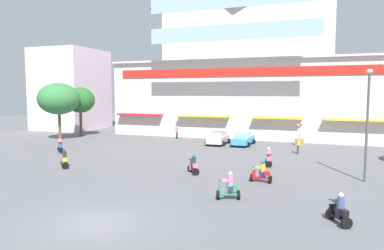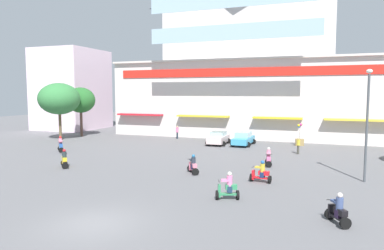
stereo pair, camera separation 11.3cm
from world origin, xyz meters
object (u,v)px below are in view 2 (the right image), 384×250
Objects in this scene: scooter_rider_5 at (228,188)px; pedestrian_1 at (298,145)px; scooter_rider_6 at (64,160)px; parked_car_1 at (243,139)px; balloon_vendor_cart at (300,137)px; scooter_rider_2 at (268,158)px; streetlamp_near at (367,118)px; scooter_rider_1 at (261,173)px; scooter_rider_7 at (193,166)px; plaza_tree_2 at (59,99)px; pedestrian_0 at (177,131)px; scooter_rider_0 at (61,145)px; parked_car_0 at (218,138)px; plaza_tree_0 at (81,100)px; scooter_rider_3 at (338,211)px.

pedestrian_1 is at bearing 80.22° from scooter_rider_5.
parked_car_1 is at bearing 56.31° from scooter_rider_6.
balloon_vendor_cart reaches higher than scooter_rider_6.
pedestrian_1 is (6.15, -3.67, 0.17)m from parked_car_1.
streetlamp_near is (6.76, -2.93, 3.69)m from scooter_rider_2.
parked_car_1 is 16.34m from scooter_rider_1.
scooter_rider_1 reaches higher than scooter_rider_7.
plaza_tree_2 is at bearing 179.43° from pedestrian_1.
balloon_vendor_cart is at bearing 10.69° from plaza_tree_2.
scooter_rider_6 is 0.89× the size of pedestrian_0.
scooter_rider_0 is 1.01× the size of scooter_rider_5.
balloon_vendor_cart is at bearing 81.84° from scooter_rider_2.
balloon_vendor_cart is (-0.18, 5.67, 0.08)m from pedestrian_1.
parked_car_1 reaches higher than parked_car_0.
plaza_tree_2 is at bearing -169.31° from balloon_vendor_cart.
scooter_rider_7 is (-5.11, 0.83, -0.01)m from scooter_rider_1.
streetlamp_near is at bearing -22.30° from plaza_tree_0.
streetlamp_near is at bearing -38.15° from pedestrian_0.
parked_car_0 is at bearing 115.42° from scooter_rider_1.
scooter_rider_3 reaches higher than scooter_rider_1.
parked_car_0 is 2.28× the size of pedestrian_0.
parked_car_1 is 0.58× the size of streetlamp_near.
plaza_tree_0 is 4.37× the size of scooter_rider_6.
parked_car_1 is at bearing 112.27° from scooter_rider_2.
streetlamp_near is at bearing -5.51° from scooter_rider_0.
parked_car_0 is 14.65m from scooter_rider_7.
pedestrian_0 is 1.05× the size of pedestrian_1.
scooter_rider_5 is 14.76m from scooter_rider_6.
scooter_rider_6 is 0.60× the size of balloon_vendor_cart.
scooter_rider_2 is 0.20× the size of streetlamp_near.
scooter_rider_3 reaches higher than parked_car_0.
balloon_vendor_cart reaches higher than scooter_rider_5.
parked_car_1 is 2.87× the size of scooter_rider_3.
plaza_tree_0 reaches higher than pedestrian_0.
plaza_tree_0 is 22.70m from parked_car_1.
balloon_vendor_cart is (28.29, 1.57, -3.90)m from plaza_tree_0.
plaza_tree_2 is 4.70× the size of scooter_rider_6.
parked_car_1 is 2.89× the size of scooter_rider_1.
scooter_rider_6 is at bearing -157.86° from scooter_rider_2.
streetlamp_near reaches higher than balloon_vendor_cart.
scooter_rider_1 is at bearing -94.87° from balloon_vendor_cart.
pedestrian_1 is (22.55, 6.90, 0.26)m from scooter_rider_0.
scooter_rider_6 is at bearing -48.45° from plaza_tree_2.
streetlamp_near reaches higher than scooter_rider_2.
parked_car_0 is 18.02m from scooter_rider_6.
scooter_rider_5 reaches higher than scooter_rider_3.
plaza_tree_2 is 31.15m from scooter_rider_5.
scooter_rider_7 is 0.57× the size of balloon_vendor_cart.
scooter_rider_7 is (-4.86, -4.60, -0.04)m from scooter_rider_2.
plaza_tree_2 reaches higher than plaza_tree_0.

